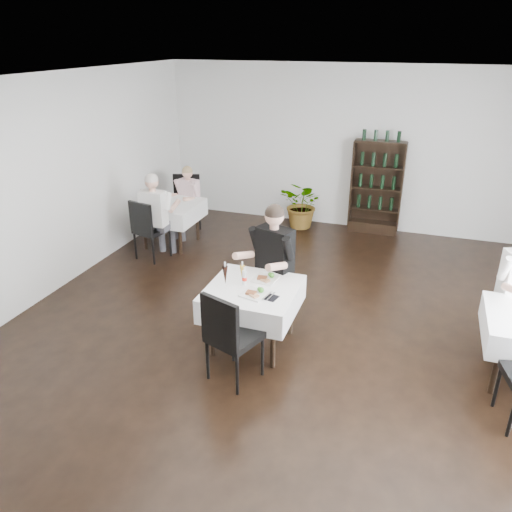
{
  "coord_description": "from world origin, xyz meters",
  "views": [
    {
      "loc": [
        1.4,
        -4.82,
        3.44
      ],
      "look_at": [
        -0.33,
        0.2,
        1.08
      ],
      "focal_mm": 35.0,
      "sensor_mm": 36.0,
      "label": 1
    }
  ],
  "objects": [
    {
      "name": "room_shell",
      "position": [
        0.0,
        0.0,
        1.5
      ],
      "size": [
        9.0,
        9.0,
        9.0
      ],
      "color": "black",
      "rests_on": "ground"
    },
    {
      "name": "wine_shelf",
      "position": [
        0.6,
        4.31,
        0.85
      ],
      "size": [
        0.9,
        0.28,
        1.75
      ],
      "color": "black",
      "rests_on": "ground"
    },
    {
      "name": "main_table",
      "position": [
        -0.3,
        0.0,
        0.62
      ],
      "size": [
        1.03,
        1.03,
        0.77
      ],
      "color": "black",
      "rests_on": "ground"
    },
    {
      "name": "left_table",
      "position": [
        -2.7,
        2.5,
        0.62
      ],
      "size": [
        0.98,
        0.98,
        0.77
      ],
      "color": "black",
      "rests_on": "ground"
    },
    {
      "name": "potted_tree",
      "position": [
        -0.71,
        4.1,
        0.47
      ],
      "size": [
        1.04,
        0.97,
        0.93
      ],
      "primitive_type": "imported",
      "rotation": [
        0.0,
        0.0,
        -0.35
      ],
      "color": "#28551D",
      "rests_on": "ground"
    },
    {
      "name": "main_chair_far",
      "position": [
        -0.29,
        0.65,
        0.63
      ],
      "size": [
        0.6,
        0.6,
        1.1
      ],
      "color": "black",
      "rests_on": "ground"
    },
    {
      "name": "main_chair_near",
      "position": [
        -0.3,
        -0.75,
        0.6
      ],
      "size": [
        0.62,
        0.62,
        1.06
      ],
      "color": "black",
      "rests_on": "ground"
    },
    {
      "name": "left_chair_far",
      "position": [
        -2.71,
        3.16,
        0.62
      ],
      "size": [
        0.63,
        0.63,
        1.09
      ],
      "color": "black",
      "rests_on": "ground"
    },
    {
      "name": "left_chair_near",
      "position": [
        -2.75,
        1.8,
        0.58
      ],
      "size": [
        0.57,
        0.57,
        1.02
      ],
      "color": "black",
      "rests_on": "ground"
    },
    {
      "name": "diner_main",
      "position": [
        -0.25,
        0.51,
        0.93
      ],
      "size": [
        0.7,
        0.74,
        1.6
      ],
      "color": "#3F3F46",
      "rests_on": "ground"
    },
    {
      "name": "diner_left_far",
      "position": [
        -2.62,
        2.99,
        0.76
      ],
      "size": [
        0.54,
        0.58,
        1.31
      ],
      "color": "#3F3F46",
      "rests_on": "ground"
    },
    {
      "name": "diner_left_near",
      "position": [
        -2.61,
        1.89,
        0.85
      ],
      "size": [
        0.55,
        0.55,
        1.47
      ],
      "color": "#3F3F46",
      "rests_on": "ground"
    },
    {
      "name": "plate_far",
      "position": [
        -0.21,
        0.23,
        0.79
      ],
      "size": [
        0.3,
        0.3,
        0.09
      ],
      "color": "white",
      "rests_on": "main_table"
    },
    {
      "name": "plate_near",
      "position": [
        -0.21,
        -0.17,
        0.79
      ],
      "size": [
        0.33,
        0.33,
        0.08
      ],
      "color": "white",
      "rests_on": "main_table"
    },
    {
      "name": "pilsner_dark",
      "position": [
        -0.63,
        -0.02,
        0.89
      ],
      "size": [
        0.07,
        0.07,
        0.29
      ],
      "color": "black",
      "rests_on": "main_table"
    },
    {
      "name": "pilsner_lager",
      "position": [
        -0.45,
        0.08,
        0.88
      ],
      "size": [
        0.06,
        0.06,
        0.27
      ],
      "color": "gold",
      "rests_on": "main_table"
    },
    {
      "name": "coke_bottle",
      "position": [
        -0.41,
        0.04,
        0.86
      ],
      "size": [
        0.06,
        0.06,
        0.22
      ],
      "color": "silver",
      "rests_on": "main_table"
    },
    {
      "name": "napkin_cutlery",
      "position": [
        -0.05,
        -0.17,
        0.78
      ],
      "size": [
        0.22,
        0.22,
        0.02
      ],
      "color": "black",
      "rests_on": "main_table"
    }
  ]
}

